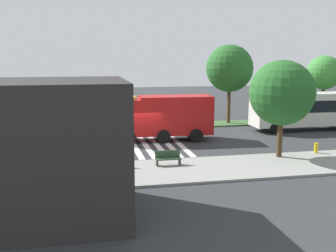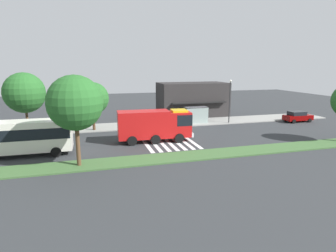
# 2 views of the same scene
# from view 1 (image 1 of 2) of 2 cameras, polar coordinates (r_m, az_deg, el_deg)

# --- Properties ---
(ground_plane) EXTENTS (120.00, 120.00, 0.00)m
(ground_plane) POSITION_cam_1_polar(r_m,az_deg,el_deg) (32.53, -3.32, -2.41)
(ground_plane) COLOR #2D3033
(sidewalk) EXTENTS (60.00, 5.30, 0.14)m
(sidewalk) POSITION_cam_1_polar(r_m,az_deg,el_deg) (24.35, -0.26, -6.41)
(sidewalk) COLOR gray
(sidewalk) RESTS_ON ground_plane
(median_strip) EXTENTS (60.00, 3.00, 0.14)m
(median_strip) POSITION_cam_1_polar(r_m,az_deg,el_deg) (39.70, -4.93, -0.11)
(median_strip) COLOR #3D6033
(median_strip) RESTS_ON ground_plane
(crosswalk) EXTENTS (5.85, 10.61, 0.01)m
(crosswalk) POSITION_cam_1_polar(r_m,az_deg,el_deg) (32.52, -3.43, -2.41)
(crosswalk) COLOR silver
(crosswalk) RESTS_ON ground_plane
(fire_truck) EXTENTS (8.82, 3.15, 3.72)m
(fire_truck) POSITION_cam_1_polar(r_m,az_deg,el_deg) (33.15, -1.53, 1.51)
(fire_truck) COLOR #B71414
(fire_truck) RESTS_ON ground_plane
(transit_bus) EXTENTS (10.14, 2.92, 3.51)m
(transit_bus) POSITION_cam_1_polar(r_m,az_deg,el_deg) (39.99, 18.76, 2.39)
(transit_bus) COLOR silver
(transit_bus) RESTS_ON ground_plane
(bus_stop_shelter) EXTENTS (3.50, 1.40, 2.46)m
(bus_stop_shelter) POSITION_cam_1_polar(r_m,az_deg,el_deg) (24.64, -17.21, -2.30)
(bus_stop_shelter) COLOR #4C4C51
(bus_stop_shelter) RESTS_ON sidewalk
(bench_near_shelter) EXTENTS (1.60, 0.50, 0.90)m
(bench_near_shelter) POSITION_cam_1_polar(r_m,az_deg,el_deg) (24.89, -7.82, -4.90)
(bench_near_shelter) COLOR #2D472D
(bench_near_shelter) RESTS_ON sidewalk
(bench_west_of_shelter) EXTENTS (1.60, 0.50, 0.90)m
(bench_west_of_shelter) POSITION_cam_1_polar(r_m,az_deg,el_deg) (25.35, 0.00, -4.53)
(bench_west_of_shelter) COLOR #2D472D
(bench_west_of_shelter) RESTS_ON sidewalk
(sidewalk_tree_center) EXTENTS (4.35, 4.35, 6.53)m
(sidewalk_tree_center) POSITION_cam_1_polar(r_m,az_deg,el_deg) (27.85, 15.81, 4.51)
(sidewalk_tree_center) COLOR #47301E
(sidewalk_tree_center) RESTS_ON sidewalk
(median_tree_far_west) EXTENTS (3.63, 3.63, 6.87)m
(median_tree_far_west) POSITION_cam_1_polar(r_m,az_deg,el_deg) (46.35, 21.23, 7.01)
(median_tree_far_west) COLOR #47301E
(median_tree_far_west) RESTS_ON median_strip
(median_tree_west) EXTENTS (4.76, 4.76, 7.95)m
(median_tree_west) POSITION_cam_1_polar(r_m,az_deg,el_deg) (41.50, 8.71, 8.05)
(median_tree_west) COLOR #513823
(median_tree_west) RESTS_ON median_strip
(fire_hydrant) EXTENTS (0.28, 0.28, 0.70)m
(fire_hydrant) POSITION_cam_1_polar(r_m,az_deg,el_deg) (30.41, 20.21, -2.92)
(fire_hydrant) COLOR gold
(fire_hydrant) RESTS_ON sidewalk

